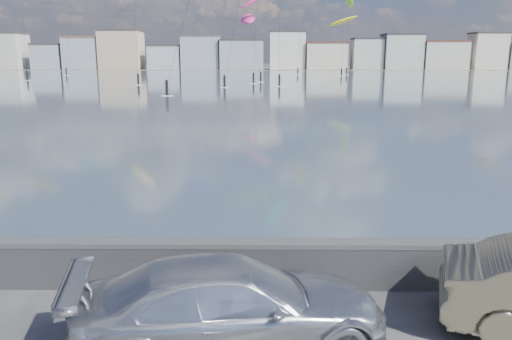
# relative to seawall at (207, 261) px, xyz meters

# --- Properties ---
(bay_water) EXTENTS (500.00, 177.00, 0.00)m
(bay_water) POSITION_rel_seawall_xyz_m (0.00, 88.80, -0.58)
(bay_water) COLOR #323D4E
(bay_water) RESTS_ON ground
(far_shore_strip) EXTENTS (500.00, 60.00, 0.00)m
(far_shore_strip) POSITION_rel_seawall_xyz_m (0.00, 197.30, -0.57)
(far_shore_strip) COLOR #4C473D
(far_shore_strip) RESTS_ON ground
(seawall) EXTENTS (400.00, 0.36, 1.08)m
(seawall) POSITION_rel_seawall_xyz_m (0.00, 0.00, 0.00)
(seawall) COLOR #28282B
(seawall) RESTS_ON ground
(far_buildings) EXTENTS (240.79, 13.26, 14.60)m
(far_buildings) POSITION_rel_seawall_xyz_m (1.31, 183.30, 5.44)
(far_buildings) COLOR silver
(far_buildings) RESTS_ON ground
(car_silver) EXTENTS (5.41, 3.02, 1.48)m
(car_silver) POSITION_rel_seawall_xyz_m (0.64, -2.19, 0.16)
(car_silver) COLOR silver
(car_silver) RESTS_ON ground
(kitesurfer_5) EXTENTS (5.53, 18.28, 22.78)m
(kitesurfer_5) POSITION_rel_seawall_xyz_m (25.85, 138.11, 19.51)
(kitesurfer_5) COLOR #8CD826
(kitesurfer_5) RESTS_ON ground
(kitesurfer_9) EXTENTS (7.96, 14.09, 15.94)m
(kitesurfer_9) POSITION_rel_seawall_xyz_m (23.03, 128.87, 13.17)
(kitesurfer_9) COLOR yellow
(kitesurfer_9) RESTS_ON ground
(kitesurfer_10) EXTENTS (5.28, 17.03, 14.30)m
(kitesurfer_10) POSITION_rel_seawall_xyz_m (-1.55, 97.03, 11.62)
(kitesurfer_10) COLOR #E5338C
(kitesurfer_10) RESTS_ON ground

